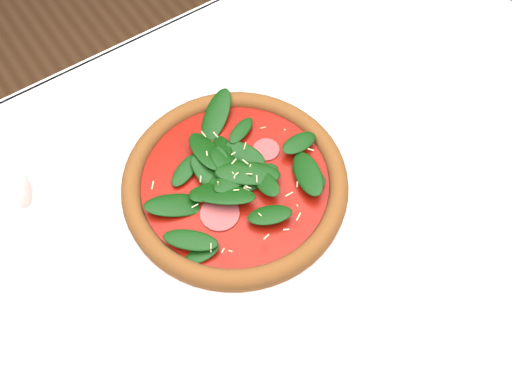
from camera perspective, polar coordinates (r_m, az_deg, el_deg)
ground at (r=1.44m, az=0.10°, el=-17.60°), size 6.00×6.00×0.00m
dining_table at (r=0.82m, az=0.17°, el=-7.66°), size 1.21×0.81×0.75m
plate at (r=0.76m, az=-2.07°, el=0.35°), size 0.34×0.34×0.01m
pizza at (r=0.74m, az=-2.12°, el=1.12°), size 0.30×0.30×0.04m
saucer_far at (r=0.98m, az=12.73°, el=16.68°), size 0.15×0.15×0.01m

